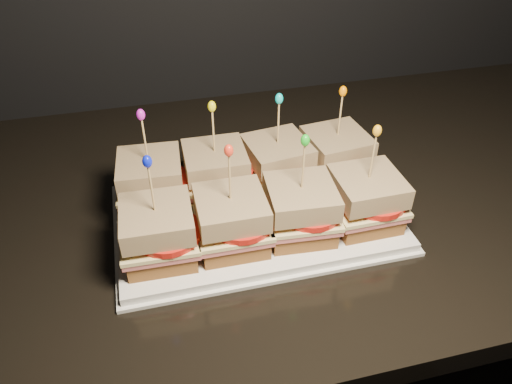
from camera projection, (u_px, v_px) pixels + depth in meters
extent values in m
cube|color=black|center=(204.00, 371.00, 1.11)|extent=(2.30, 0.69, 0.89)
cube|color=black|center=(185.00, 210.00, 0.82)|extent=(2.34, 0.73, 0.04)
cube|color=white|center=(256.00, 216.00, 0.77)|extent=(0.42, 0.26, 0.02)
cube|color=white|center=(256.00, 219.00, 0.77)|extent=(0.43, 0.27, 0.01)
cube|color=brown|center=(154.00, 196.00, 0.77)|extent=(0.10, 0.10, 0.03)
cube|color=#CC5B5B|center=(152.00, 187.00, 0.76)|extent=(0.11, 0.10, 0.01)
cube|color=#EFDD90|center=(152.00, 184.00, 0.76)|extent=(0.11, 0.11, 0.01)
cylinder|color=red|center=(159.00, 181.00, 0.75)|extent=(0.09, 0.09, 0.01)
cube|color=#57310F|center=(149.00, 169.00, 0.74)|extent=(0.10, 0.10, 0.03)
cylinder|color=tan|center=(145.00, 142.00, 0.71)|extent=(0.00, 0.00, 0.09)
ellipsoid|color=#CF1BC9|center=(141.00, 115.00, 0.69)|extent=(0.01, 0.01, 0.02)
cube|color=brown|center=(217.00, 187.00, 0.79)|extent=(0.09, 0.09, 0.03)
cube|color=#CC5B5B|center=(216.00, 178.00, 0.78)|extent=(0.10, 0.10, 0.01)
cube|color=#EFDD90|center=(216.00, 175.00, 0.78)|extent=(0.10, 0.10, 0.01)
cylinder|color=red|center=(224.00, 172.00, 0.77)|extent=(0.09, 0.09, 0.01)
cube|color=#57310F|center=(215.00, 160.00, 0.76)|extent=(0.09, 0.09, 0.03)
cylinder|color=tan|center=(213.00, 134.00, 0.73)|extent=(0.00, 0.00, 0.09)
ellipsoid|color=yellow|center=(212.00, 106.00, 0.71)|extent=(0.01, 0.01, 0.02)
cube|color=brown|center=(277.00, 178.00, 0.81)|extent=(0.10, 0.10, 0.03)
cube|color=#CC5B5B|center=(277.00, 169.00, 0.80)|extent=(0.11, 0.11, 0.01)
cube|color=#EFDD90|center=(277.00, 166.00, 0.80)|extent=(0.11, 0.11, 0.01)
cylinder|color=red|center=(285.00, 163.00, 0.79)|extent=(0.09, 0.09, 0.01)
cube|color=#57310F|center=(278.00, 151.00, 0.78)|extent=(0.10, 0.10, 0.03)
cylinder|color=tan|center=(278.00, 126.00, 0.75)|extent=(0.00, 0.00, 0.09)
ellipsoid|color=#05C0C1|center=(279.00, 99.00, 0.72)|extent=(0.01, 0.01, 0.02)
cube|color=brown|center=(334.00, 169.00, 0.83)|extent=(0.10, 0.10, 0.03)
cube|color=#CC5B5B|center=(335.00, 161.00, 0.82)|extent=(0.11, 0.11, 0.01)
cube|color=#EFDD90|center=(335.00, 157.00, 0.82)|extent=(0.11, 0.11, 0.01)
cylinder|color=red|center=(344.00, 155.00, 0.81)|extent=(0.09, 0.09, 0.01)
cube|color=#57310F|center=(337.00, 143.00, 0.80)|extent=(0.10, 0.10, 0.03)
cylinder|color=tan|center=(340.00, 118.00, 0.77)|extent=(0.00, 0.00, 0.09)
ellipsoid|color=#FE8100|center=(343.00, 91.00, 0.74)|extent=(0.01, 0.01, 0.02)
cube|color=brown|center=(161.00, 248.00, 0.68)|extent=(0.09, 0.09, 0.03)
cube|color=#CC5B5B|center=(160.00, 239.00, 0.67)|extent=(0.10, 0.10, 0.01)
cube|color=#EFDD90|center=(159.00, 235.00, 0.67)|extent=(0.10, 0.10, 0.01)
cylinder|color=red|center=(168.00, 232.00, 0.66)|extent=(0.09, 0.09, 0.01)
cube|color=#57310F|center=(156.00, 219.00, 0.65)|extent=(0.10, 0.10, 0.03)
cylinder|color=tan|center=(152.00, 191.00, 0.62)|extent=(0.00, 0.00, 0.09)
ellipsoid|color=#0B17CC|center=(147.00, 162.00, 0.59)|extent=(0.01, 0.01, 0.02)
cube|color=brown|center=(232.00, 236.00, 0.70)|extent=(0.09, 0.09, 0.03)
cube|color=#CC5B5B|center=(232.00, 227.00, 0.69)|extent=(0.10, 0.10, 0.01)
cube|color=#EFDD90|center=(232.00, 223.00, 0.69)|extent=(0.10, 0.10, 0.01)
cylinder|color=red|center=(241.00, 220.00, 0.68)|extent=(0.09, 0.09, 0.01)
cube|color=#57310F|center=(231.00, 208.00, 0.67)|extent=(0.09, 0.09, 0.03)
cylinder|color=tan|center=(230.00, 180.00, 0.64)|extent=(0.00, 0.00, 0.09)
ellipsoid|color=red|center=(229.00, 151.00, 0.61)|extent=(0.01, 0.01, 0.02)
cube|color=brown|center=(299.00, 225.00, 0.72)|extent=(0.10, 0.10, 0.03)
cube|color=#CC5B5B|center=(300.00, 216.00, 0.71)|extent=(0.11, 0.10, 0.01)
cube|color=#EFDD90|center=(300.00, 212.00, 0.71)|extent=(0.11, 0.11, 0.01)
cylinder|color=red|center=(310.00, 209.00, 0.70)|extent=(0.09, 0.09, 0.01)
cube|color=#57310F|center=(301.00, 197.00, 0.69)|extent=(0.10, 0.10, 0.03)
cylinder|color=tan|center=(303.00, 169.00, 0.66)|extent=(0.00, 0.00, 0.09)
ellipsoid|color=green|center=(305.00, 140.00, 0.63)|extent=(0.01, 0.01, 0.02)
cube|color=brown|center=(363.00, 214.00, 0.74)|extent=(0.09, 0.09, 0.03)
cube|color=#CC5B5B|center=(365.00, 205.00, 0.73)|extent=(0.10, 0.10, 0.01)
cube|color=#EFDD90|center=(365.00, 201.00, 0.72)|extent=(0.10, 0.10, 0.01)
cylinder|color=red|center=(375.00, 199.00, 0.72)|extent=(0.09, 0.09, 0.01)
cube|color=#57310F|center=(368.00, 186.00, 0.71)|extent=(0.09, 0.09, 0.03)
cylinder|color=tan|center=(372.00, 159.00, 0.68)|extent=(0.00, 0.00, 0.09)
ellipsoid|color=orange|center=(377.00, 131.00, 0.65)|extent=(0.01, 0.01, 0.02)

